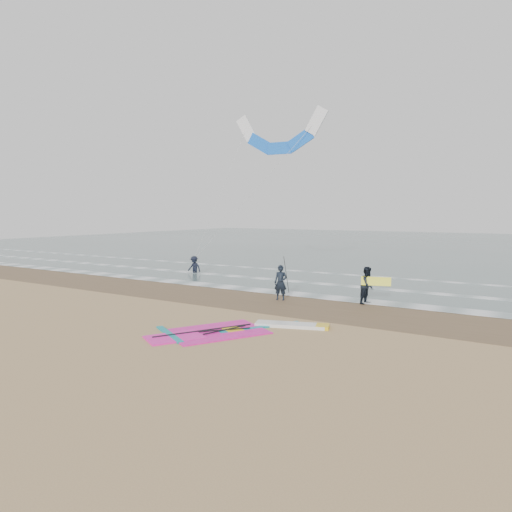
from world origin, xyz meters
The scene contains 11 objects.
ground centered at (0.00, 0.00, 0.00)m, with size 120.00×120.00×0.00m, color tan.
sea_water centered at (0.00, 48.00, 0.01)m, with size 120.00×80.00×0.02m, color #47605E.
wet_sand_band centered at (0.00, 6.00, 0.00)m, with size 120.00×5.00×0.01m, color brown.
foam_waterline centered at (0.00, 10.44, 0.03)m, with size 120.00×9.15×0.02m.
windsurf_rig centered at (1.41, 0.72, 0.04)m, with size 5.48×5.19×0.13m.
person_standing centered at (0.02, 6.48, 0.84)m, with size 0.61×0.40×1.67m, color black.
person_walking centered at (3.81, 7.76, 0.85)m, with size 0.82×0.64×1.70m, color black.
person_wading centered at (-9.37, 11.67, 0.78)m, with size 1.00×0.58×1.55m, color black.
held_pole centered at (0.32, 6.48, 1.23)m, with size 0.17×0.86×1.82m.
carried_kiteboard centered at (4.21, 7.66, 1.08)m, with size 1.30×0.51×0.39m.
surf_kite centered at (-4.10, 13.92, 8.96)m, with size 8.59×2.40×9.63m.
Camera 1 is at (10.07, -12.31, 4.14)m, focal length 32.00 mm.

